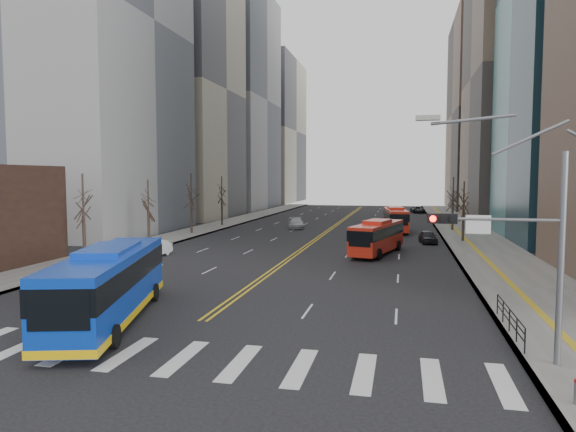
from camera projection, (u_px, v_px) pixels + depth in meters
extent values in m
plane|color=black|center=(154.00, 356.00, 20.34)|extent=(220.00, 220.00, 0.00)
cube|color=slate|center=(471.00, 237.00, 60.33)|extent=(7.00, 130.00, 0.15)
cube|color=slate|center=(200.00, 230.00, 67.72)|extent=(5.00, 130.00, 0.15)
cube|color=silver|center=(26.00, 345.00, 21.63)|extent=(0.70, 4.00, 0.01)
cube|color=silver|center=(75.00, 349.00, 21.11)|extent=(0.70, 4.00, 0.01)
cube|color=silver|center=(127.00, 353.00, 20.60)|extent=(0.70, 4.00, 0.01)
cube|color=silver|center=(182.00, 358.00, 20.09)|extent=(0.70, 4.00, 0.01)
cube|color=silver|center=(240.00, 362.00, 19.57)|extent=(0.70, 4.00, 0.01)
cube|color=silver|center=(300.00, 367.00, 19.06)|extent=(0.70, 4.00, 0.01)
cube|color=silver|center=(364.00, 373.00, 18.55)|extent=(0.70, 4.00, 0.01)
cube|color=silver|center=(432.00, 378.00, 18.03)|extent=(0.70, 4.00, 0.01)
cube|color=silver|center=(504.00, 384.00, 17.52)|extent=(0.70, 4.00, 0.01)
cube|color=gold|center=(333.00, 226.00, 73.91)|extent=(0.15, 100.00, 0.01)
cube|color=gold|center=(336.00, 226.00, 73.82)|extent=(0.15, 100.00, 0.01)
cube|color=gray|center=(73.00, 25.00, 64.03)|extent=(22.00, 24.00, 52.00)
cube|color=#A9A188|center=(167.00, 92.00, 89.64)|extent=(22.00, 22.00, 44.00)
cube|color=gray|center=(225.00, 102.00, 115.54)|extent=(20.00, 26.00, 48.00)
cube|color=#776452|center=(537.00, 76.00, 81.17)|extent=(20.00, 26.00, 46.00)
cube|color=#A9A188|center=(266.00, 132.00, 146.77)|extent=(18.00, 30.00, 40.00)
cube|color=brown|center=(495.00, 114.00, 112.68)|extent=(18.00, 30.00, 42.00)
cylinder|color=slate|center=(561.00, 262.00, 18.68)|extent=(0.24, 0.24, 8.00)
cylinder|color=slate|center=(497.00, 219.00, 19.06)|extent=(4.50, 0.12, 0.12)
cube|color=black|center=(442.00, 219.00, 19.48)|extent=(1.10, 0.28, 0.38)
cylinder|color=#FF190C|center=(433.00, 219.00, 19.40)|extent=(0.24, 0.08, 0.24)
cylinder|color=black|center=(442.00, 219.00, 19.33)|extent=(0.24, 0.08, 0.24)
cylinder|color=black|center=(452.00, 219.00, 19.25)|extent=(0.24, 0.08, 0.24)
cube|color=silver|center=(478.00, 224.00, 19.21)|extent=(0.90, 0.06, 0.70)
cube|color=#999993|center=(428.00, 118.00, 19.32)|extent=(0.90, 0.35, 0.18)
cube|color=black|center=(510.00, 309.00, 22.99)|extent=(0.04, 6.00, 0.04)
cylinder|color=black|center=(525.00, 341.00, 20.11)|extent=(0.06, 0.06, 1.00)
cylinder|color=black|center=(517.00, 330.00, 21.57)|extent=(0.06, 0.06, 1.00)
cylinder|color=black|center=(509.00, 320.00, 23.03)|extent=(0.06, 0.06, 1.00)
cylinder|color=black|center=(503.00, 312.00, 24.49)|extent=(0.06, 0.06, 1.00)
cylinder|color=black|center=(497.00, 304.00, 25.94)|extent=(0.06, 0.06, 1.00)
cylinder|color=black|center=(84.00, 239.00, 42.16)|extent=(0.28, 0.28, 3.90)
cylinder|color=black|center=(149.00, 228.00, 52.88)|extent=(0.28, 0.28, 3.60)
cylinder|color=black|center=(191.00, 218.00, 63.57)|extent=(0.28, 0.28, 4.00)
cylinder|color=black|center=(222.00, 213.00, 74.28)|extent=(0.28, 0.28, 3.80)
cylinder|color=black|center=(463.00, 226.00, 55.66)|extent=(0.28, 0.28, 3.50)
cylinder|color=black|center=(453.00, 217.00, 67.33)|extent=(0.28, 0.28, 3.75)
cube|color=#0C38B9|center=(110.00, 284.00, 25.05)|extent=(6.02, 13.00, 3.05)
cube|color=black|center=(109.00, 272.00, 25.01)|extent=(6.09, 13.03, 1.09)
cube|color=#0C38B9|center=(109.00, 251.00, 24.93)|extent=(3.26, 4.87, 0.40)
cube|color=yellow|center=(110.00, 310.00, 25.15)|extent=(6.09, 13.03, 0.35)
cylinder|color=black|center=(49.00, 338.00, 21.02)|extent=(0.56, 1.04, 1.00)
cylinder|color=black|center=(114.00, 337.00, 21.17)|extent=(0.56, 1.04, 1.00)
cylinder|color=black|center=(107.00, 293.00, 29.15)|extent=(0.56, 1.04, 1.00)
cylinder|color=black|center=(155.00, 292.00, 29.29)|extent=(0.56, 1.04, 1.00)
cube|color=red|center=(377.00, 237.00, 46.97)|extent=(4.62, 10.09, 2.51)
cube|color=black|center=(377.00, 231.00, 46.94)|extent=(4.69, 10.12, 0.92)
cube|color=red|center=(378.00, 222.00, 46.87)|extent=(2.59, 3.78, 0.40)
cylinder|color=black|center=(354.00, 252.00, 44.77)|extent=(0.54, 1.04, 1.00)
cylinder|color=black|center=(379.00, 254.00, 43.75)|extent=(0.54, 1.04, 1.00)
cylinder|color=black|center=(376.00, 244.00, 50.36)|extent=(0.54, 1.04, 1.00)
cylinder|color=black|center=(398.00, 245.00, 49.35)|extent=(0.54, 1.04, 1.00)
cube|color=red|center=(395.00, 219.00, 66.34)|extent=(3.40, 10.29, 2.59)
cube|color=black|center=(396.00, 215.00, 66.30)|extent=(3.46, 10.32, 0.94)
cube|color=red|center=(396.00, 208.00, 66.23)|extent=(2.22, 3.72, 0.40)
cylinder|color=black|center=(388.00, 230.00, 63.35)|extent=(0.41, 1.03, 1.00)
cylinder|color=black|center=(407.00, 231.00, 63.10)|extent=(0.41, 1.03, 1.00)
cylinder|color=black|center=(384.00, 225.00, 69.76)|extent=(0.41, 1.03, 1.00)
cylinder|color=black|center=(402.00, 226.00, 69.51)|extent=(0.41, 1.03, 1.00)
imported|color=white|center=(153.00, 249.00, 45.38)|extent=(1.86, 4.49, 1.45)
imported|color=black|center=(428.00, 237.00, 54.90)|extent=(2.06, 4.14, 1.36)
imported|color=#A6A7AC|center=(296.00, 223.00, 70.58)|extent=(3.09, 5.31, 1.45)
imported|color=black|center=(418.00, 210.00, 101.04)|extent=(3.01, 5.12, 1.34)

